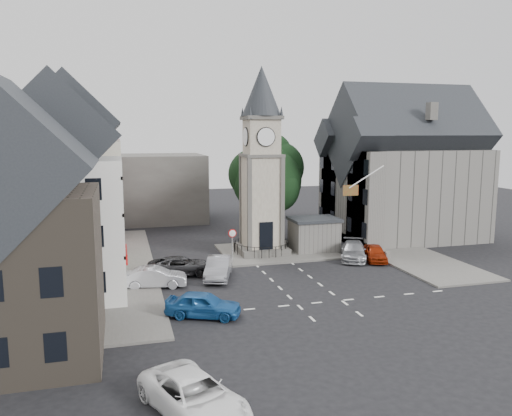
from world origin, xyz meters
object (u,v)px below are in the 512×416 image
object	(u,v)px
pedestrian	(386,239)
stone_shelter	(314,235)
car_west_blue	(203,304)
clock_tower	(261,162)
car_east_red	(375,253)

from	to	relation	value
pedestrian	stone_shelter	bearing A→B (deg)	-4.52
car_west_blue	pedestrian	size ratio (longest dim) A/B	2.30
clock_tower	car_east_red	bearing A→B (deg)	-30.42
car_west_blue	pedestrian	bearing A→B (deg)	-33.07
clock_tower	car_west_blue	size ratio (longest dim) A/B	3.70
car_east_red	pedestrian	world-z (taller)	pedestrian
clock_tower	pedestrian	bearing A→B (deg)	-7.61
car_west_blue	car_east_red	size ratio (longest dim) A/B	1.11
pedestrian	clock_tower	bearing A→B (deg)	-3.26
stone_shelter	clock_tower	bearing A→B (deg)	174.16
car_east_red	stone_shelter	bearing A→B (deg)	147.04
car_west_blue	pedestrian	xyz separation A→B (m)	(19.00, 12.45, 0.21)
clock_tower	car_east_red	world-z (taller)	clock_tower
car_east_red	clock_tower	bearing A→B (deg)	167.19
stone_shelter	car_east_red	size ratio (longest dim) A/B	1.09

